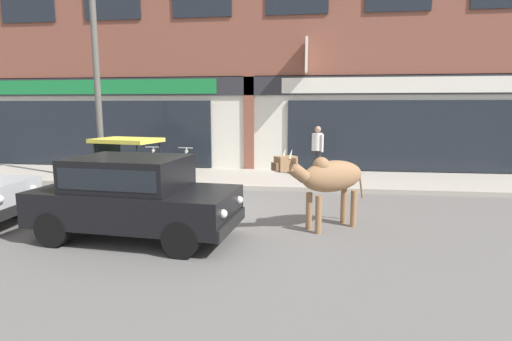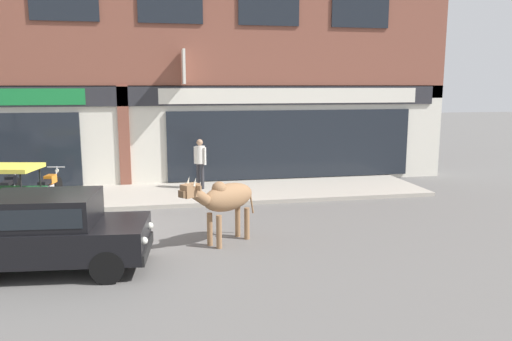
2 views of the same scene
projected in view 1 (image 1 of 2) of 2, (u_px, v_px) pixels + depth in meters
ground_plane at (215, 209)px, 9.14m from camera, size 90.00×90.00×0.00m
sidewalk at (242, 178)px, 12.86m from camera, size 19.00×3.20×0.12m
shop_building at (250, 38)px, 13.95m from camera, size 23.00×1.40×9.81m
cow at (328, 177)px, 7.54m from camera, size 1.82×1.50×1.61m
car_0 at (134, 193)px, 7.03m from camera, size 3.72×1.92×1.46m
auto_rickshaw at (124, 171)px, 10.48m from camera, size 2.12×1.49×1.52m
motorcycle_0 at (146, 163)px, 12.98m from camera, size 0.52×1.81×0.88m
motorcycle_1 at (177, 164)px, 12.76m from camera, size 0.62×1.80×0.88m
pedestrian at (318, 145)px, 12.79m from camera, size 0.37×0.39×1.60m
utility_pole at (97, 80)px, 11.62m from camera, size 0.18×0.18×5.98m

